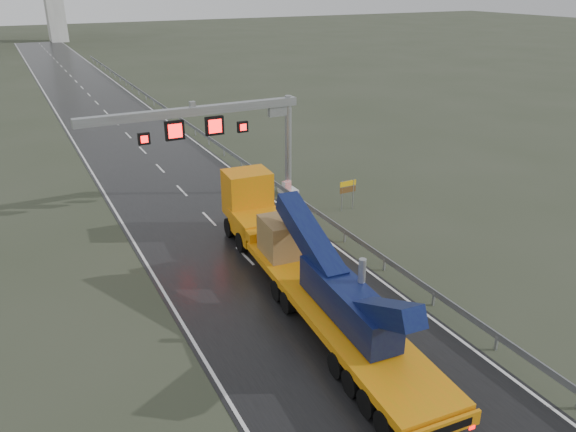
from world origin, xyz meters
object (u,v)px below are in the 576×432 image
striped_barrier (287,188)px  exit_sign_pair (348,189)px  sign_gantry (224,126)px  heavy_haul_truck (296,254)px

striped_barrier → exit_sign_pair: bearing=-81.8°
striped_barrier → sign_gantry: bearing=154.7°
sign_gantry → heavy_haul_truck: 12.88m
exit_sign_pair → striped_barrier: bearing=117.8°
sign_gantry → exit_sign_pair: size_ratio=6.97×
sign_gantry → striped_barrier: size_ratio=13.61×
heavy_haul_truck → exit_sign_pair: size_ratio=9.65×
exit_sign_pair → striped_barrier: 5.10m
heavy_haul_truck → sign_gantry: bearing=89.0°
heavy_haul_truck → exit_sign_pair: bearing=47.4°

